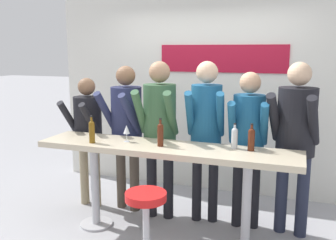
{
  "coord_description": "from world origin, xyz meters",
  "views": [
    {
      "loc": [
        1.25,
        -3.42,
        1.93
      ],
      "look_at": [
        0.0,
        0.08,
        1.24
      ],
      "focal_mm": 40.0,
      "sensor_mm": 36.0,
      "label": 1
    }
  ],
  "objects_px": {
    "bar_stool": "(146,219)",
    "person_far_left": "(88,128)",
    "wine_glass_0": "(127,130)",
    "wine_bottle_0": "(235,137)",
    "person_center": "(206,123)",
    "wine_bottle_2": "(92,131)",
    "person_right": "(296,131)",
    "person_left": "(126,122)",
    "wine_bottle_1": "(160,133)",
    "wine_bottle_3": "(251,138)",
    "person_center_left": "(159,123)",
    "person_center_right": "(248,133)",
    "tasting_table": "(165,160)"
  },
  "relations": [
    {
      "from": "tasting_table",
      "to": "person_center",
      "type": "bearing_deg",
      "value": 60.36
    },
    {
      "from": "tasting_table",
      "to": "wine_bottle_0",
      "type": "xyz_separation_m",
      "value": [
        0.67,
        0.13,
        0.26
      ]
    },
    {
      "from": "bar_stool",
      "to": "person_center",
      "type": "relative_size",
      "value": 0.4
    },
    {
      "from": "person_right",
      "to": "wine_bottle_2",
      "type": "height_order",
      "value": "person_right"
    },
    {
      "from": "bar_stool",
      "to": "person_center_left",
      "type": "height_order",
      "value": "person_center_left"
    },
    {
      "from": "person_far_left",
      "to": "person_right",
      "type": "xyz_separation_m",
      "value": [
        2.4,
        0.05,
        0.13
      ]
    },
    {
      "from": "person_far_left",
      "to": "wine_bottle_0",
      "type": "xyz_separation_m",
      "value": [
        1.85,
        -0.34,
        0.11
      ]
    },
    {
      "from": "person_center",
      "to": "person_far_left",
      "type": "bearing_deg",
      "value": 172.72
    },
    {
      "from": "wine_bottle_0",
      "to": "tasting_table",
      "type": "bearing_deg",
      "value": -169.12
    },
    {
      "from": "person_right",
      "to": "wine_glass_0",
      "type": "distance_m",
      "value": 1.74
    },
    {
      "from": "bar_stool",
      "to": "wine_bottle_3",
      "type": "bearing_deg",
      "value": 43.08
    },
    {
      "from": "wine_glass_0",
      "to": "wine_bottle_0",
      "type": "bearing_deg",
      "value": 5.1
    },
    {
      "from": "person_far_left",
      "to": "wine_bottle_0",
      "type": "relative_size",
      "value": 6.36
    },
    {
      "from": "wine_bottle_1",
      "to": "bar_stool",
      "type": "bearing_deg",
      "value": -81.32
    },
    {
      "from": "bar_stool",
      "to": "person_far_left",
      "type": "xyz_separation_m",
      "value": [
        -1.23,
        1.09,
        0.51
      ]
    },
    {
      "from": "person_right",
      "to": "wine_glass_0",
      "type": "bearing_deg",
      "value": -153.14
    },
    {
      "from": "person_center_left",
      "to": "wine_bottle_2",
      "type": "height_order",
      "value": "person_center_left"
    },
    {
      "from": "person_left",
      "to": "wine_glass_0",
      "type": "bearing_deg",
      "value": -53.88
    },
    {
      "from": "person_center",
      "to": "wine_bottle_0",
      "type": "relative_size",
      "value": 7.2
    },
    {
      "from": "wine_bottle_0",
      "to": "wine_bottle_3",
      "type": "relative_size",
      "value": 0.95
    },
    {
      "from": "person_center_right",
      "to": "wine_bottle_0",
      "type": "xyz_separation_m",
      "value": [
        -0.08,
        -0.39,
        0.03
      ]
    },
    {
      "from": "person_center",
      "to": "wine_bottle_2",
      "type": "distance_m",
      "value": 1.23
    },
    {
      "from": "person_far_left",
      "to": "wine_bottle_2",
      "type": "height_order",
      "value": "person_far_left"
    },
    {
      "from": "tasting_table",
      "to": "person_left",
      "type": "bearing_deg",
      "value": 142.88
    },
    {
      "from": "person_left",
      "to": "person_far_left",
      "type": "bearing_deg",
      "value": -164.26
    },
    {
      "from": "bar_stool",
      "to": "person_far_left",
      "type": "relative_size",
      "value": 0.46
    },
    {
      "from": "wine_glass_0",
      "to": "wine_bottle_2",
      "type": "bearing_deg",
      "value": -152.64
    },
    {
      "from": "tasting_table",
      "to": "wine_bottle_3",
      "type": "bearing_deg",
      "value": 7.44
    },
    {
      "from": "wine_bottle_2",
      "to": "wine_bottle_3",
      "type": "xyz_separation_m",
      "value": [
        1.59,
        0.24,
        -0.01
      ]
    },
    {
      "from": "wine_bottle_0",
      "to": "wine_glass_0",
      "type": "height_order",
      "value": "wine_bottle_0"
    },
    {
      "from": "person_left",
      "to": "person_right",
      "type": "bearing_deg",
      "value": 9.63
    },
    {
      "from": "person_far_left",
      "to": "wine_bottle_2",
      "type": "relative_size",
      "value": 5.61
    },
    {
      "from": "person_far_left",
      "to": "person_center_right",
      "type": "relative_size",
      "value": 0.94
    },
    {
      "from": "person_center_left",
      "to": "person_center_right",
      "type": "xyz_separation_m",
      "value": [
        0.98,
        0.08,
        -0.06
      ]
    },
    {
      "from": "person_center",
      "to": "bar_stool",
      "type": "bearing_deg",
      "value": -111.15
    },
    {
      "from": "person_center_left",
      "to": "person_center_right",
      "type": "height_order",
      "value": "person_center_left"
    },
    {
      "from": "wine_bottle_0",
      "to": "wine_bottle_3",
      "type": "xyz_separation_m",
      "value": [
        0.16,
        -0.02,
        0.01
      ]
    },
    {
      "from": "person_far_left",
      "to": "wine_bottle_3",
      "type": "height_order",
      "value": "person_far_left"
    },
    {
      "from": "person_center",
      "to": "wine_bottle_1",
      "type": "bearing_deg",
      "value": -131.09
    },
    {
      "from": "wine_bottle_0",
      "to": "wine_bottle_2",
      "type": "relative_size",
      "value": 0.88
    },
    {
      "from": "person_left",
      "to": "wine_bottle_1",
      "type": "distance_m",
      "value": 0.84
    },
    {
      "from": "person_center_right",
      "to": "person_right",
      "type": "height_order",
      "value": "person_right"
    },
    {
      "from": "person_center_left",
      "to": "person_center",
      "type": "relative_size",
      "value": 1.0
    },
    {
      "from": "wine_bottle_1",
      "to": "wine_glass_0",
      "type": "relative_size",
      "value": 1.61
    },
    {
      "from": "wine_bottle_0",
      "to": "wine_bottle_1",
      "type": "bearing_deg",
      "value": -167.95
    },
    {
      "from": "bar_stool",
      "to": "wine_bottle_3",
      "type": "distance_m",
      "value": 1.24
    },
    {
      "from": "person_left",
      "to": "wine_bottle_3",
      "type": "distance_m",
      "value": 1.57
    },
    {
      "from": "bar_stool",
      "to": "person_far_left",
      "type": "bearing_deg",
      "value": 138.45
    },
    {
      "from": "person_left",
      "to": "wine_bottle_2",
      "type": "xyz_separation_m",
      "value": [
        -0.07,
        -0.65,
        0.03
      ]
    },
    {
      "from": "person_center",
      "to": "person_right",
      "type": "bearing_deg",
      "value": -8.94
    }
  ]
}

